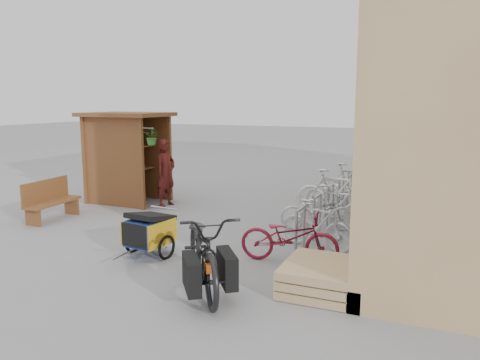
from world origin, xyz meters
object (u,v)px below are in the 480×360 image
at_px(child_trailer, 149,230).
at_px(bike_0, 289,237).
at_px(cargo_bike, 204,250).
at_px(person_kiosk, 166,173).
at_px(shopping_carts, 384,173).
at_px(bike_4, 339,198).
at_px(bike_7, 352,185).
at_px(pallet_stack, 320,277).
at_px(bike_1, 317,225).
at_px(bike_5, 335,193).
at_px(kiosk, 124,145).
at_px(bench, 50,199).
at_px(bike_3, 335,207).
at_px(bike_2, 317,212).
at_px(bike_6, 347,192).

height_order(child_trailer, bike_0, bike_0).
height_order(cargo_bike, person_kiosk, person_kiosk).
distance_m(shopping_carts, bike_4, 3.67).
xyz_separation_m(bike_4, bike_7, (0.02, 1.50, 0.06)).
distance_m(shopping_carts, child_trailer, 8.20).
xyz_separation_m(pallet_stack, bike_1, (-0.52, 1.88, 0.24)).
bearing_deg(bike_5, bike_4, -136.37).
xyz_separation_m(pallet_stack, bike_5, (-0.75, 4.47, 0.35)).
distance_m(kiosk, bike_4, 5.79).
distance_m(bench, bike_3, 6.42).
height_order(bike_3, bike_5, bike_5).
xyz_separation_m(pallet_stack, bike_4, (-0.60, 4.30, 0.28)).
xyz_separation_m(bike_0, bike_1, (0.24, 0.91, 0.01)).
relative_size(bench, child_trailer, 1.05).
xyz_separation_m(person_kiosk, bike_3, (4.48, -0.43, -0.40)).
distance_m(kiosk, bike_3, 5.86).
bearing_deg(bike_0, child_trailer, 97.44).
bearing_deg(bench, cargo_bike, -27.12).
distance_m(bike_4, bike_5, 0.23).
xyz_separation_m(bike_1, bike_7, (-0.05, 3.92, 0.10)).
bearing_deg(bike_2, bike_4, -27.80).
bearing_deg(bike_0, bike_1, -22.05).
height_order(bike_1, bike_5, bike_5).
bearing_deg(pallet_stack, kiosk, 148.34).
xyz_separation_m(kiosk, shopping_carts, (6.28, 4.06, -0.97)).
xyz_separation_m(bike_0, bike_5, (0.02, 3.49, 0.12)).
bearing_deg(bike_5, shopping_carts, -11.17).
xyz_separation_m(person_kiosk, bike_0, (4.24, -2.91, -0.43)).
bearing_deg(bike_0, bike_3, -12.46).
bearing_deg(bike_1, child_trailer, 137.18).
bearing_deg(kiosk, bike_4, 4.36).
height_order(bench, bike_6, bench).
distance_m(bike_3, bike_5, 1.04).
xyz_separation_m(shopping_carts, bike_3, (-0.53, -4.48, -0.12)).
relative_size(shopping_carts, bike_0, 1.13).
bearing_deg(bike_3, bench, 104.27).
xyz_separation_m(shopping_carts, bike_2, (-0.83, -4.81, -0.18)).
xyz_separation_m(bench, bike_3, (6.14, 1.87, -0.00)).
height_order(cargo_bike, bike_5, cargo_bike).
relative_size(bench, bike_6, 0.96).
distance_m(cargo_bike, bike_1, 2.69).
bearing_deg(child_trailer, bike_6, 70.82).
xyz_separation_m(bike_1, bike_3, (-0.01, 1.57, 0.01)).
bearing_deg(kiosk, bike_5, 6.16).
relative_size(shopping_carts, bike_5, 1.01).
distance_m(kiosk, bike_2, 5.62).
bearing_deg(bike_4, bike_5, 60.53).
height_order(shopping_carts, bike_7, bike_7).
bearing_deg(bike_1, bike_4, 18.88).
bearing_deg(bench, person_kiosk, 50.12).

